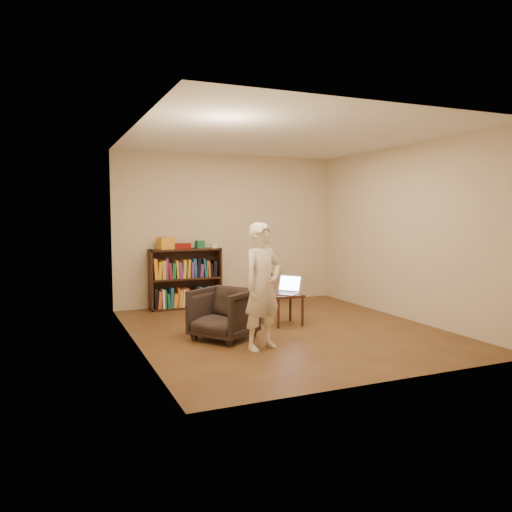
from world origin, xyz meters
name	(u,v)px	position (x,y,z in m)	size (l,w,h in m)	color
floor	(285,330)	(0.00, 0.00, 0.00)	(4.50, 4.50, 0.00)	#4F2C19
ceiling	(286,137)	(0.00, 0.00, 2.60)	(4.50, 4.50, 0.00)	white
wall_back	(229,230)	(0.00, 2.25, 1.30)	(4.00, 4.00, 0.00)	beige
wall_left	(135,238)	(-2.00, 0.00, 1.30)	(4.50, 4.50, 0.00)	beige
wall_right	(405,233)	(2.00, 0.00, 1.30)	(4.50, 4.50, 0.00)	beige
bookshelf	(185,282)	(-0.83, 2.09, 0.44)	(1.20, 0.30, 1.00)	black
box_yellow	(166,243)	(-1.16, 2.09, 1.10)	(0.24, 0.18, 0.20)	gold
red_cloth	(183,246)	(-0.87, 2.09, 1.05)	(0.27, 0.20, 0.09)	maroon
box_green	(200,244)	(-0.57, 2.10, 1.07)	(0.13, 0.13, 0.13)	#1C693E
box_white	(214,246)	(-0.33, 2.07, 1.04)	(0.09, 0.09, 0.07)	white
stool	(267,276)	(0.63, 1.98, 0.48)	(0.41, 0.41, 0.60)	tan
armchair	(224,314)	(-0.93, -0.12, 0.32)	(0.69, 0.71, 0.65)	black
side_table	(285,299)	(0.14, 0.31, 0.37)	(0.43, 0.43, 0.44)	black
laptop	(287,289)	(0.18, 0.32, 0.50)	(0.47, 0.48, 0.25)	silver
person	(262,286)	(-0.67, -0.74, 0.74)	(0.54, 0.36, 1.49)	beige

